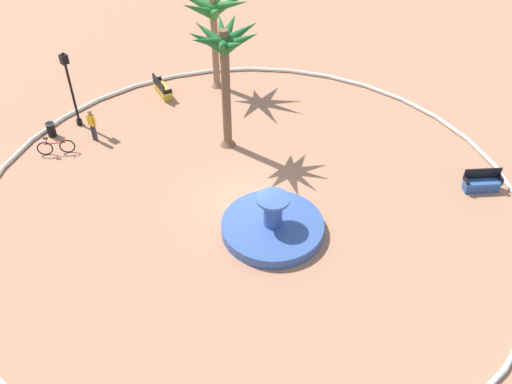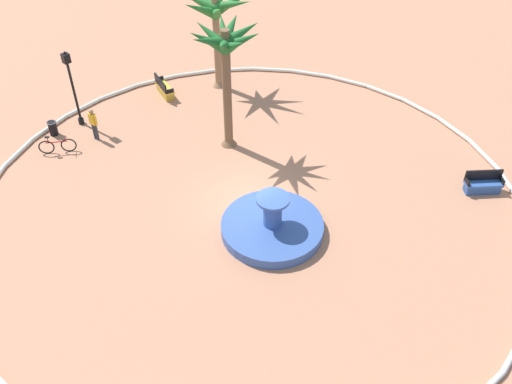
# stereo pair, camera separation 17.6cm
# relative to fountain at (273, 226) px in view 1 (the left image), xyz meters

# --- Properties ---
(ground_plane) EXTENTS (80.00, 80.00, 0.00)m
(ground_plane) POSITION_rel_fountain_xyz_m (-0.59, -1.90, -0.28)
(ground_plane) COLOR tan
(plaza_curb) EXTENTS (22.82, 22.82, 0.20)m
(plaza_curb) POSITION_rel_fountain_xyz_m (-0.59, -1.90, -0.18)
(plaza_curb) COLOR silver
(plaza_curb) RESTS_ON ground
(fountain) EXTENTS (4.05, 4.05, 1.78)m
(fountain) POSITION_rel_fountain_xyz_m (0.00, 0.00, 0.00)
(fountain) COLOR #38569E
(fountain) RESTS_ON ground
(palm_tree_near_fountain) EXTENTS (3.31, 3.20, 6.04)m
(palm_tree_near_fountain) POSITION_rel_fountain_xyz_m (-2.76, -5.54, 4.50)
(palm_tree_near_fountain) COLOR brown
(palm_tree_near_fountain) RESTS_ON ground
(palm_tree_by_curb) EXTENTS (3.90, 3.94, 5.36)m
(palm_tree_by_curb) POSITION_rel_fountain_xyz_m (-6.09, -9.94, 3.94)
(palm_tree_by_curb) COLOR #8E6B4C
(palm_tree_by_curb) RESTS_ON ground
(bench_east) EXTENTS (1.54, 1.42, 1.00)m
(bench_east) POSITION_rel_fountain_xyz_m (-8.15, 4.59, 0.07)
(bench_east) COLOR #335BA8
(bench_east) RESTS_ON ground
(bench_west) EXTENTS (0.94, 1.68, 1.00)m
(bench_west) POSITION_rel_fountain_xyz_m (-3.34, -11.27, 0.07)
(bench_west) COLOR gold
(bench_west) RESTS_ON ground
(lamppost) EXTENTS (0.32, 0.32, 3.94)m
(lamppost) POSITION_rel_fountain_xyz_m (1.31, -12.01, 2.03)
(lamppost) COLOR black
(lamppost) RESTS_ON ground
(trash_bin) EXTENTS (0.46, 0.46, 0.73)m
(trash_bin) POSITION_rel_fountain_xyz_m (2.76, -12.10, 0.11)
(trash_bin) COLOR black
(trash_bin) RESTS_ON ground
(bicycle_red_frame) EXTENTS (1.45, 1.03, 0.94)m
(bicycle_red_frame) POSITION_rel_fountain_xyz_m (3.35, -10.63, 0.10)
(bicycle_red_frame) COLOR black
(bicycle_red_frame) RESTS_ON ground
(person_cyclist_helmet) EXTENTS (0.25, 0.53, 1.65)m
(person_cyclist_helmet) POSITION_rel_fountain_xyz_m (1.49, -10.33, 0.65)
(person_cyclist_helmet) COLOR #33333D
(person_cyclist_helmet) RESTS_ON ground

